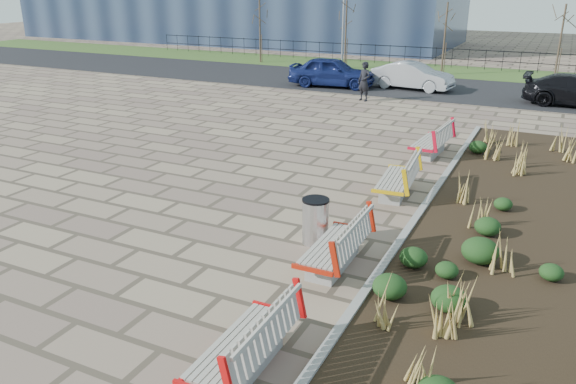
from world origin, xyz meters
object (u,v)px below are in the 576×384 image
at_px(lamp_west, 343,18).
at_px(bench_a, 242,341).
at_px(bench_d, 431,139).
at_px(car_silver, 413,76).
at_px(litter_bin, 315,222).
at_px(bench_c, 396,176).
at_px(pedestrian, 364,81).
at_px(bench_b, 333,243).
at_px(car_blue, 332,72).

bearing_deg(lamp_west, bench_a, -71.90).
distance_m(bench_d, lamp_west, 18.44).
bearing_deg(car_silver, lamp_west, 56.61).
distance_m(bench_a, lamp_west, 29.09).
distance_m(bench_d, litter_bin, 7.45).
bearing_deg(bench_c, pedestrian, 107.74).
height_order(bench_d, lamp_west, lamp_west).
height_order(bench_b, car_silver, car_silver).
height_order(bench_a, bench_b, same).
relative_size(pedestrian, car_silver, 0.44).
distance_m(bench_b, car_blue, 19.55).
distance_m(bench_a, car_silver, 22.88).
height_order(bench_a, litter_bin, bench_a).
xyz_separation_m(bench_b, lamp_west, (-9.00, 24.12, 2.54)).
relative_size(bench_a, car_silver, 0.52).
height_order(car_silver, lamp_west, lamp_west).
bearing_deg(car_silver, litter_bin, -164.20).
height_order(bench_a, bench_d, same).
relative_size(bench_c, bench_d, 1.00).
xyz_separation_m(litter_bin, pedestrian, (-3.92, 14.63, 0.40)).
relative_size(bench_b, pedestrian, 1.20).
height_order(bench_a, lamp_west, lamp_west).
distance_m(litter_bin, lamp_west, 24.86).
distance_m(bench_b, pedestrian, 16.13).
distance_m(bench_c, car_blue, 15.65).
height_order(bench_b, pedestrian, pedestrian).
height_order(bench_b, bench_c, same).
bearing_deg(car_silver, pedestrian, 168.86).
bearing_deg(bench_b, car_blue, 111.31).
distance_m(bench_c, lamp_west, 21.93).
bearing_deg(bench_d, bench_a, -85.68).
bearing_deg(bench_d, bench_c, -85.68).
relative_size(bench_a, bench_b, 1.00).
relative_size(pedestrian, lamp_west, 0.29).
xyz_separation_m(bench_a, car_blue, (-7.28, 21.56, 0.27)).
xyz_separation_m(pedestrian, car_silver, (1.28, 3.77, -0.19)).
distance_m(bench_d, car_blue, 12.30).
bearing_deg(litter_bin, bench_d, 84.44).
bearing_deg(bench_b, lamp_west, 109.90).
bearing_deg(litter_bin, car_blue, 110.74).
bearing_deg(lamp_west, bench_c, -65.59).
bearing_deg(bench_d, car_blue, 130.62).
relative_size(litter_bin, car_silver, 0.24).
xyz_separation_m(car_blue, lamp_west, (-1.72, 5.98, 2.27)).
bearing_deg(car_blue, bench_c, -159.34).
relative_size(bench_b, lamp_west, 0.35).
height_order(car_blue, lamp_west, lamp_west).
height_order(litter_bin, car_silver, car_silver).
xyz_separation_m(bench_a, litter_bin, (-0.72, 4.24, -0.02)).
height_order(bench_b, litter_bin, bench_b).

